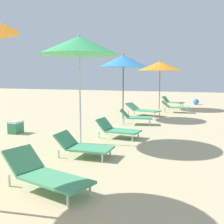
{
  "coord_description": "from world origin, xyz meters",
  "views": [
    {
      "loc": [
        3.9,
        6.1,
        1.77
      ],
      "look_at": [
        1.73,
        11.46,
        1.04
      ],
      "focal_mm": 44.89,
      "sensor_mm": 36.0,
      "label": 1
    }
  ],
  "objects": [
    {
      "name": "lounger_farthest_shoreside",
      "position": [
        1.06,
        22.54,
        0.33
      ],
      "size": [
        1.3,
        0.75,
        0.63
      ],
      "rotation": [
        0.0,
        0.0,
        -0.13
      ],
      "color": "#4CA572",
      "rests_on": "ground"
    },
    {
      "name": "lounger_fourth_shoreside",
      "position": [
        1.03,
        13.61,
        0.26
      ],
      "size": [
        1.24,
        0.65,
        0.55
      ],
      "rotation": [
        0.0,
        0.0,
        -0.03
      ],
      "color": "#4CA572",
      "rests_on": "ground"
    },
    {
      "name": "lounger_fifth_inland",
      "position": [
        0.83,
        16.04,
        0.3
      ],
      "size": [
        1.31,
        0.85,
        0.57
      ],
      "rotation": [
        0.0,
        0.0,
        0.23
      ],
      "color": "#4CA572",
      "rests_on": "ground"
    },
    {
      "name": "umbrella_fourth",
      "position": [
        0.35,
        12.62,
        2.58
      ],
      "size": [
        2.1,
        2.1,
        2.88
      ],
      "color": "silver",
      "rests_on": "ground"
    },
    {
      "name": "umbrella_farthest",
      "position": [
        0.53,
        21.41,
        2.36
      ],
      "size": [
        2.4,
        2.4,
        2.67
      ],
      "color": "olive",
      "rests_on": "ground"
    },
    {
      "name": "lounger_fourth_inland",
      "position": [
        1.02,
        11.51,
        0.25
      ],
      "size": [
        1.28,
        0.72,
        0.52
      ],
      "rotation": [
        0.0,
        0.0,
        0.07
      ],
      "color": "#4CA572",
      "rests_on": "ground"
    },
    {
      "name": "lounger_third_shoreside",
      "position": [
        1.35,
        9.62,
        0.27
      ],
      "size": [
        1.63,
        0.9,
        0.59
      ],
      "rotation": [
        0.0,
        0.0,
        -0.23
      ],
      "color": "#4CA572",
      "rests_on": "ground"
    },
    {
      "name": "umbrella_fifth",
      "position": [
        -0.1,
        17.22,
        2.42
      ],
      "size": [
        2.05,
        2.05,
        2.73
      ],
      "color": "#4C4C51",
      "rests_on": "ground"
    },
    {
      "name": "lounger_fifth_shoreside",
      "position": [
        0.41,
        18.49,
        0.28
      ],
      "size": [
        1.68,
        0.96,
        0.56
      ],
      "rotation": [
        0.0,
        0.0,
        -0.2
      ],
      "color": "#4CA572",
      "rests_on": "ground"
    },
    {
      "name": "lounger_farthest_inland",
      "position": [
        1.6,
        20.15,
        0.3
      ],
      "size": [
        1.4,
        0.68,
        0.57
      ],
      "rotation": [
        0.0,
        0.0,
        0.09
      ],
      "color": "#4CA572",
      "rests_on": "ground"
    },
    {
      "name": "beach_ball",
      "position": [
        2.18,
        24.79,
        0.19
      ],
      "size": [
        0.37,
        0.37,
        0.37
      ],
      "primitive_type": "sphere",
      "color": "#338CD8",
      "rests_on": "ground"
    },
    {
      "name": "cooler_box",
      "position": [
        -2.19,
        13.03,
        0.2
      ],
      "size": [
        0.35,
        0.48,
        0.39
      ],
      "color": "#338C59",
      "rests_on": "ground"
    }
  ]
}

